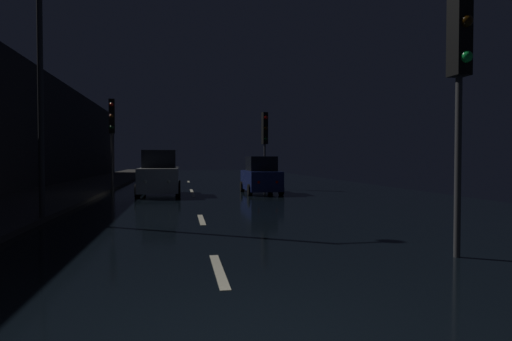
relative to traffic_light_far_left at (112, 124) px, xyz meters
name	(u,v)px	position (x,y,z in m)	size (l,w,h in m)	color
ground	(190,187)	(4.35, 3.65, -3.77)	(25.71, 84.00, 0.02)	black
sidewalk_left	(83,187)	(-2.30, 3.65, -3.68)	(4.40, 84.00, 0.15)	#33302D
building_facade_left	(17,125)	(-4.90, 0.15, -0.10)	(0.80, 63.00, 7.31)	black
lane_centerline	(194,198)	(4.35, -4.64, -3.75)	(0.16, 29.80, 0.01)	beige
traffic_light_far_left	(112,124)	(0.00, 0.00, 0.00)	(0.33, 0.47, 5.14)	#38383A
traffic_light_far_right	(265,134)	(8.71, 0.37, -0.43)	(0.36, 0.48, 4.61)	#38383A
traffic_light_near_right	(460,49)	(8.81, -17.68, 0.09)	(0.33, 0.47, 5.26)	#38383A
streetlamp_overhead	(55,31)	(0.21, -11.61, 1.74)	(1.70, 0.44, 8.49)	#2D2D30
car_approaching_headlights	(159,175)	(2.70, -2.84, -2.72)	(2.07, 4.48, 2.26)	silver
car_parked_right_far	(261,177)	(7.91, -2.61, -2.86)	(1.79, 3.88, 1.95)	#141E51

